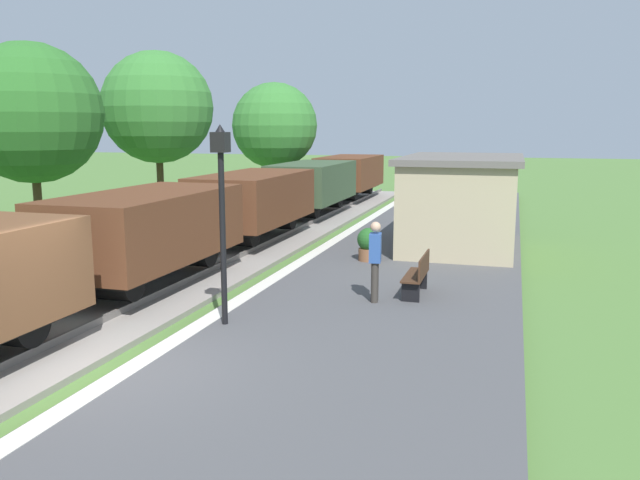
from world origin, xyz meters
name	(u,v)px	position (x,y,z in m)	size (l,w,h in m)	color
ground_plane	(103,384)	(0.00, 0.00, 0.00)	(160.00, 160.00, 0.00)	#517A38
platform_slab	(300,402)	(3.20, 0.00, 0.12)	(6.00, 60.00, 0.25)	#4C4C4F
platform_edge_stripe	(124,371)	(0.40, 0.00, 0.25)	(0.36, 60.00, 0.01)	silver
rail_near	(12,361)	(-1.68, 0.00, 0.19)	(0.07, 60.00, 0.14)	slate
freight_train	(254,203)	(-2.40, 11.92, 1.40)	(2.50, 32.60, 2.12)	brown
station_hut	(462,201)	(4.40, 12.09, 1.65)	(3.50, 5.80, 2.78)	tan
bench_near_hut	(418,274)	(4.00, 5.80, 0.72)	(0.42, 1.50, 0.91)	#422819
bench_down_platform	(458,214)	(4.00, 16.04, 0.72)	(0.42, 1.50, 0.91)	#422819
person_waiting	(375,258)	(3.19, 5.01, 1.18)	(0.29, 0.41, 1.71)	#38332D
potted_planter	(369,244)	(2.15, 9.15, 0.72)	(0.64, 0.64, 0.92)	brown
lamp_post_near	(222,188)	(0.83, 2.65, 2.80)	(0.28, 0.28, 3.70)	black
tree_trackside_far	(31,113)	(-9.27, 9.79, 4.34)	(4.57, 4.57, 6.63)	#4C3823
tree_field_left	(157,108)	(-7.88, 15.28, 4.66)	(4.44, 4.44, 6.89)	#4C3823
tree_field_distant	(275,126)	(-5.90, 23.26, 3.97)	(4.33, 4.33, 6.14)	#4C3823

